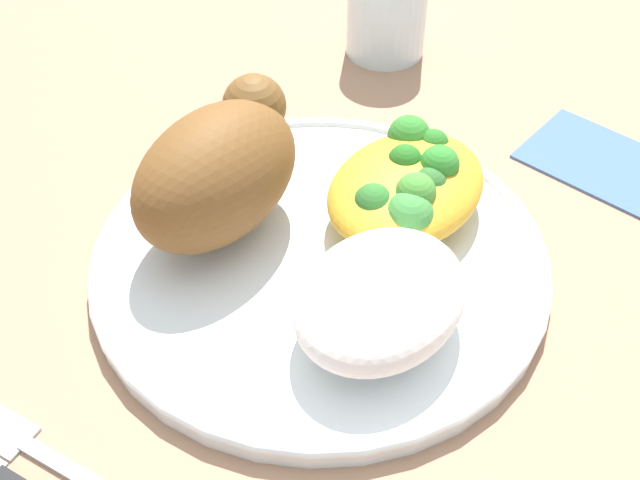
% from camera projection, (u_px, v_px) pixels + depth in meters
% --- Properties ---
extents(ground_plane, '(2.00, 2.00, 0.00)m').
position_uv_depth(ground_plane, '(320.00, 269.00, 0.52)').
color(ground_plane, '#A67A5C').
extents(plate, '(0.28, 0.28, 0.02)m').
position_uv_depth(plate, '(320.00, 260.00, 0.51)').
color(plate, white).
rests_on(plate, ground_plane).
extents(roasted_chicken, '(0.13, 0.08, 0.08)m').
position_uv_depth(roasted_chicken, '(219.00, 169.00, 0.50)').
color(roasted_chicken, brown).
rests_on(roasted_chicken, plate).
extents(rice_pile, '(0.11, 0.09, 0.04)m').
position_uv_depth(rice_pile, '(381.00, 299.00, 0.45)').
color(rice_pile, white).
rests_on(rice_pile, plate).
extents(mac_cheese_with_broccoli, '(0.12, 0.09, 0.04)m').
position_uv_depth(mac_cheese_with_broccoli, '(408.00, 186.00, 0.52)').
color(mac_cheese_with_broccoli, gold).
rests_on(mac_cheese_with_broccoli, plate).
extents(fork, '(0.03, 0.14, 0.01)m').
position_uv_depth(fork, '(67.00, 468.00, 0.41)').
color(fork, '#B2B2B7').
rests_on(fork, ground_plane).
extents(water_glass, '(0.06, 0.06, 0.08)m').
position_uv_depth(water_glass, '(387.00, 5.00, 0.67)').
color(water_glass, silver).
rests_on(water_glass, ground_plane).
extents(napkin, '(0.08, 0.12, 0.00)m').
position_uv_depth(napkin, '(607.00, 163.00, 0.59)').
color(napkin, '#47669E').
rests_on(napkin, ground_plane).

